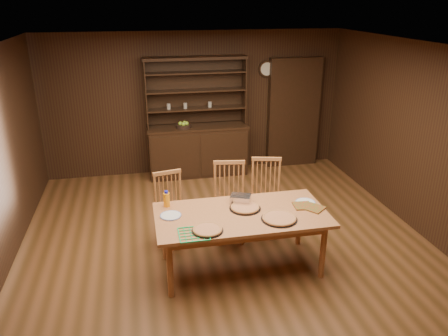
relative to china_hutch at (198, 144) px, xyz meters
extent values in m
plane|color=brown|center=(0.00, -2.75, -0.60)|extent=(6.00, 6.00, 0.00)
plane|color=white|center=(0.00, -2.75, 2.00)|extent=(6.00, 6.00, 0.00)
plane|color=#311F0F|center=(0.00, 0.25, 0.70)|extent=(5.50, 0.00, 5.50)
plane|color=#311F0F|center=(0.00, -5.75, 0.70)|extent=(5.50, 0.00, 5.50)
plane|color=#311F0F|center=(2.75, -2.75, 0.70)|extent=(0.00, 6.00, 6.00)
cube|color=black|center=(0.00, -0.01, -0.15)|extent=(1.80, 0.50, 0.90)
cube|color=black|center=(0.00, -0.01, 0.32)|extent=(1.84, 0.52, 0.04)
cube|color=black|center=(0.00, 0.22, 0.95)|extent=(1.80, 0.02, 1.20)
cube|color=black|center=(-0.89, 0.07, 0.95)|extent=(0.02, 0.32, 1.20)
cube|color=black|center=(0.89, 0.07, 0.95)|extent=(0.02, 0.32, 1.20)
cube|color=black|center=(0.00, 0.07, 1.55)|extent=(1.84, 0.34, 0.05)
cylinder|color=gray|center=(-0.50, 0.07, 0.72)|extent=(0.07, 0.07, 0.10)
cylinder|color=gray|center=(-0.20, 0.07, 0.72)|extent=(0.07, 0.07, 0.10)
cube|color=black|center=(1.90, 0.15, 0.45)|extent=(1.00, 0.18, 2.10)
cylinder|color=black|center=(1.35, 0.21, 1.30)|extent=(0.30, 0.04, 0.30)
cylinder|color=beige|center=(1.35, 0.18, 1.30)|extent=(0.24, 0.01, 0.24)
cube|color=#B86C3F|center=(0.06, -3.18, 0.13)|extent=(2.04, 1.02, 0.04)
cylinder|color=#B86C3F|center=(-0.84, -3.56, -0.24)|extent=(0.07, 0.07, 0.71)
cylinder|color=#B86C3F|center=(-0.84, -2.79, -0.24)|extent=(0.07, 0.07, 0.71)
cylinder|color=#B86C3F|center=(0.96, -3.56, -0.24)|extent=(0.07, 0.07, 0.71)
cylinder|color=#B86C3F|center=(0.96, -2.79, -0.24)|extent=(0.07, 0.07, 0.71)
cube|color=#AF6E3C|center=(-0.71, -2.40, -0.18)|extent=(0.47, 0.46, 0.04)
cylinder|color=#AF6E3C|center=(-0.83, -2.57, -0.40)|extent=(0.03, 0.03, 0.40)
cylinder|color=#AF6E3C|center=(-0.88, -2.29, -0.40)|extent=(0.03, 0.03, 0.40)
cylinder|color=#AF6E3C|center=(-0.53, -2.51, -0.40)|extent=(0.03, 0.03, 0.40)
cylinder|color=#AF6E3C|center=(-0.58, -2.23, -0.40)|extent=(0.03, 0.03, 0.40)
cube|color=#AF6E3C|center=(-0.74, -2.24, 0.37)|extent=(0.39, 0.11, 0.05)
cube|color=#AF6E3C|center=(0.07, -2.47, -0.13)|extent=(0.51, 0.49, 0.04)
cylinder|color=#AF6E3C|center=(-0.12, -2.60, -0.37)|extent=(0.04, 0.04, 0.44)
cylinder|color=#AF6E3C|center=(-0.07, -2.29, -0.37)|extent=(0.04, 0.04, 0.44)
cylinder|color=#AF6E3C|center=(0.21, -2.66, -0.37)|extent=(0.04, 0.04, 0.44)
cylinder|color=#AF6E3C|center=(0.27, -2.34, -0.37)|extent=(0.04, 0.04, 0.44)
cube|color=#AF6E3C|center=(0.10, -2.29, 0.47)|extent=(0.43, 0.10, 0.05)
cube|color=#AF6E3C|center=(0.61, -2.37, -0.15)|extent=(0.52, 0.51, 0.04)
cylinder|color=#AF6E3C|center=(0.41, -2.48, -0.38)|extent=(0.04, 0.04, 0.43)
cylinder|color=#AF6E3C|center=(0.49, -2.18, -0.38)|extent=(0.04, 0.04, 0.43)
cylinder|color=#AF6E3C|center=(0.74, -2.56, -0.38)|extent=(0.04, 0.04, 0.43)
cylinder|color=#AF6E3C|center=(0.81, -2.26, -0.38)|extent=(0.04, 0.04, 0.43)
cube|color=#AF6E3C|center=(0.65, -2.20, 0.45)|extent=(0.41, 0.13, 0.05)
cylinder|color=black|center=(-0.41, -3.50, 0.16)|extent=(0.35, 0.35, 0.01)
cylinder|color=tan|center=(-0.41, -3.50, 0.17)|extent=(0.32, 0.32, 0.02)
torus|color=#BA7B42|center=(-0.41, -3.50, 0.17)|extent=(0.33, 0.33, 0.03)
cylinder|color=black|center=(0.45, -3.41, 0.16)|extent=(0.42, 0.42, 0.01)
cylinder|color=tan|center=(0.45, -3.41, 0.17)|extent=(0.39, 0.39, 0.02)
torus|color=#BA7B42|center=(0.45, -3.41, 0.17)|extent=(0.40, 0.40, 0.03)
cylinder|color=black|center=(0.13, -3.06, 0.16)|extent=(0.38, 0.38, 0.01)
cylinder|color=tan|center=(0.13, -3.06, 0.17)|extent=(0.34, 0.34, 0.02)
torus|color=#BA7B42|center=(0.13, -3.06, 0.17)|extent=(0.35, 0.35, 0.03)
cylinder|color=silver|center=(-0.77, -3.07, 0.16)|extent=(0.25, 0.25, 0.01)
torus|color=#33449B|center=(-0.77, -3.07, 0.16)|extent=(0.25, 0.25, 0.01)
cylinder|color=silver|center=(0.91, -3.06, 0.16)|extent=(0.25, 0.25, 0.01)
torus|color=#33449B|center=(0.91, -3.06, 0.16)|extent=(0.25, 0.25, 0.01)
cube|color=white|center=(0.12, -2.88, 0.20)|extent=(0.30, 0.26, 0.10)
cylinder|color=orange|center=(-0.79, -2.80, 0.24)|extent=(0.08, 0.08, 0.17)
cylinder|color=#1518B2|center=(-0.79, -2.80, 0.34)|extent=(0.04, 0.04, 0.03)
cube|color=red|center=(0.95, -3.23, 0.16)|extent=(0.31, 0.31, 0.02)
cube|color=red|center=(0.84, -3.14, 0.16)|extent=(0.24, 0.24, 0.02)
cylinder|color=black|center=(-0.26, -0.06, 0.37)|extent=(0.27, 0.27, 0.06)
sphere|color=#9FC434|center=(-0.31, -0.06, 0.42)|extent=(0.08, 0.08, 0.08)
sphere|color=#9FC434|center=(-0.23, -0.03, 0.42)|extent=(0.08, 0.08, 0.08)
sphere|color=#9FC434|center=(-0.26, -0.11, 0.42)|extent=(0.08, 0.08, 0.08)
sphere|color=#9FC434|center=(-0.20, -0.08, 0.42)|extent=(0.08, 0.08, 0.08)
camera|label=1|loc=(-1.08, -7.65, 2.55)|focal=35.00mm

